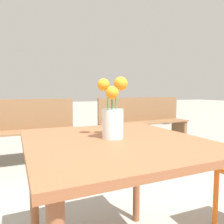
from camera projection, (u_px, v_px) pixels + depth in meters
table_front at (115, 159)px, 1.07m from camera, size 0.85×0.91×0.72m
flower_vase at (112, 115)px, 1.07m from camera, size 0.14×0.16×0.30m
bench_near at (1, 130)px, 2.71m from camera, size 1.85×0.41×0.85m
bench_middle at (143, 121)px, 3.67m from camera, size 1.61×0.49×0.85m
bicycle at (147, 112)px, 6.40m from camera, size 1.58×0.67×0.78m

